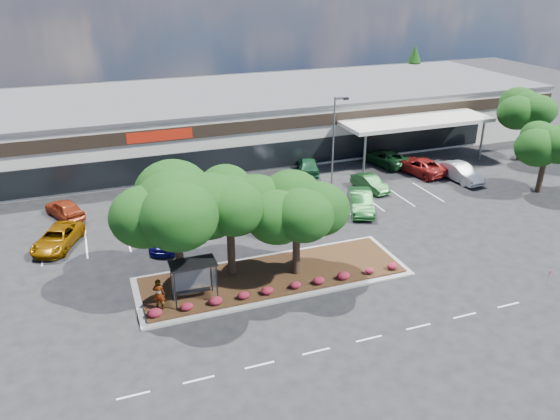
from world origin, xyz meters
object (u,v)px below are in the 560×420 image
object	(u,v)px
survey_stake	(549,276)
car_1	(143,220)
light_pole	(334,160)
car_0	(57,238)

from	to	relation	value
survey_stake	car_1	world-z (taller)	car_1
light_pole	survey_stake	distance (m)	18.46
light_pole	car_1	xyz separation A→B (m)	(-15.80, 1.09, -3.39)
car_1	light_pole	bearing A→B (deg)	-26.70
light_pole	car_1	bearing A→B (deg)	176.04
car_0	car_1	world-z (taller)	car_1
light_pole	car_0	bearing A→B (deg)	179.38
light_pole	survey_stake	size ratio (longest dim) A/B	8.90
car_0	car_1	xyz separation A→B (m)	(6.29, 0.85, 0.11)
car_0	light_pole	bearing A→B (deg)	23.21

